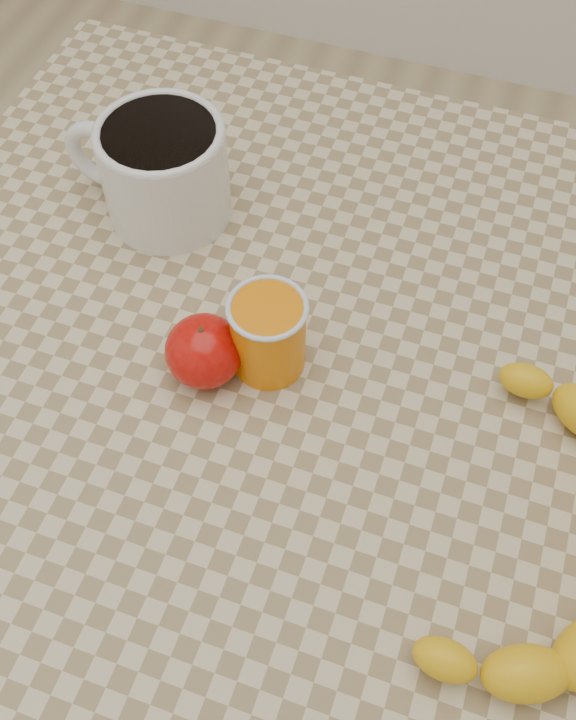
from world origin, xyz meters
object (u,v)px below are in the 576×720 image
(table, at_px, (288,423))
(orange_juice_glass, at_px, (268,334))
(banana, at_px, (555,536))
(coffee_mug, at_px, (161,168))
(apple, at_px, (204,351))

(table, relative_size, orange_juice_glass, 10.43)
(orange_juice_glass, relative_size, banana, 0.22)
(coffee_mug, height_order, banana, coffee_mug)
(table, distance_m, orange_juice_glass, 0.13)
(orange_juice_glass, bearing_deg, table, -18.94)
(coffee_mug, distance_m, apple, 0.20)
(coffee_mug, xyz_separation_m, apple, (0.11, -0.16, -0.02))
(coffee_mug, bearing_deg, orange_juice_glass, -41.27)
(orange_juice_glass, height_order, apple, orange_juice_glass)
(table, xyz_separation_m, coffee_mug, (-0.17, 0.14, 0.14))
(coffee_mug, relative_size, apple, 2.11)
(apple, bearing_deg, banana, -12.05)
(apple, height_order, banana, apple)
(orange_juice_glass, bearing_deg, apple, -149.42)
(table, relative_size, coffee_mug, 4.79)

